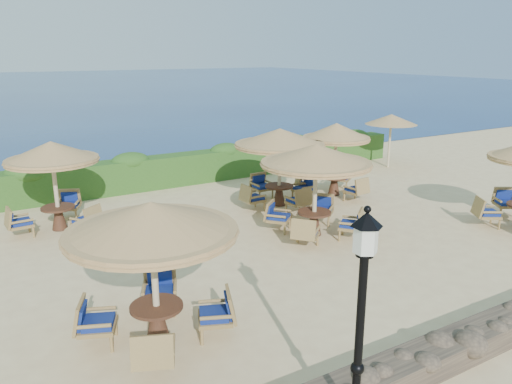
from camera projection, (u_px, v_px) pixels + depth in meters
The scene contains 10 objects.
ground at pixel (323, 231), 14.70m from camera, with size 120.00×120.00×0.00m, color beige.
sea at pixel (26, 87), 72.67m from camera, with size 160.00×160.00×0.00m, color navy.
hedge at pixel (215, 165), 20.50m from camera, with size 18.00×0.90×1.20m, color #224A17.
lamp_post at pixel (359, 344), 6.29m from camera, with size 0.44×0.44×3.31m.
extra_parasol at pixel (391, 120), 22.23m from camera, with size 2.30×2.30×2.41m.
cafe_set_0 at pixel (153, 244), 8.65m from camera, with size 3.04×3.04×2.65m.
cafe_set_1 at pixel (316, 171), 13.89m from camera, with size 3.13×3.13×2.65m.
cafe_set_3 at pixel (53, 168), 14.33m from camera, with size 2.74×2.76×2.65m.
cafe_set_4 at pixel (280, 151), 16.65m from camera, with size 3.05×3.05×2.65m.
cafe_set_5 at pixel (336, 146), 17.90m from camera, with size 2.76×2.65×2.65m.
Camera 1 is at (-8.73, -10.90, 5.12)m, focal length 35.00 mm.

